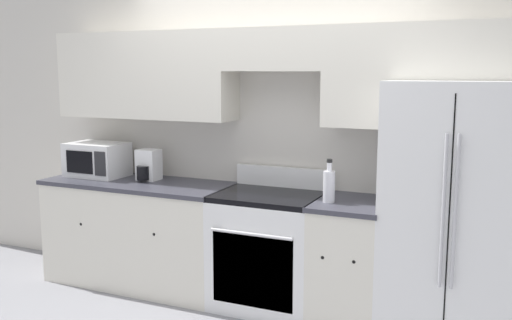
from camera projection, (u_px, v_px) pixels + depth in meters
name	position (u px, v px, depth m)	size (l,w,h in m)	color
ground_plane	(239.00, 319.00, 4.19)	(12.00, 12.00, 0.00)	gray
wall_back	(270.00, 111.00, 4.49)	(8.00, 0.39, 2.60)	beige
lower_cabinets_left	(140.00, 232.00, 4.84)	(1.62, 0.64, 0.89)	silver
lower_cabinets_right	(350.00, 261.00, 4.10)	(0.50, 0.64, 0.89)	silver
oven_range	(269.00, 250.00, 4.35)	(0.79, 0.65, 1.05)	white
refrigerator	(454.00, 212.00, 3.81)	(0.90, 0.78, 1.74)	white
microwave	(97.00, 160.00, 4.98)	(0.50, 0.36, 0.29)	white
bottle	(329.00, 185.00, 3.99)	(0.08, 0.08, 0.31)	silver
electric_kettle	(148.00, 166.00, 4.80)	(0.18, 0.21, 0.26)	white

